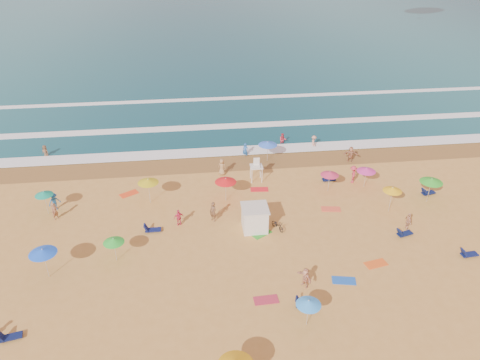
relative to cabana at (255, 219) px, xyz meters
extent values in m
plane|color=gold|center=(-1.91, -0.28, -1.00)|extent=(220.00, 220.00, 0.00)
cube|color=#0C4756|center=(-1.91, 83.72, -1.00)|extent=(220.00, 140.00, 0.18)
plane|color=olive|center=(-1.91, 12.22, -0.99)|extent=(220.00, 220.00, 0.00)
cube|color=white|center=(-1.91, 14.72, -0.90)|extent=(200.00, 2.20, 0.05)
cube|color=white|center=(-1.91, 21.72, -0.90)|extent=(200.00, 1.60, 0.05)
cube|color=white|center=(-1.91, 31.72, -0.90)|extent=(200.00, 1.20, 0.05)
cube|color=silver|center=(0.00, 0.00, 0.00)|extent=(2.00, 2.00, 2.00)
cube|color=silver|center=(0.00, 0.00, 1.06)|extent=(2.20, 2.20, 0.12)
imported|color=black|center=(1.90, -0.30, -0.60)|extent=(1.17, 1.60, 0.80)
cone|color=#E03195|center=(11.55, 5.63, 0.88)|extent=(1.81, 1.81, 0.35)
cone|color=green|center=(-11.07, -2.86, 0.88)|extent=(1.58, 1.58, 0.35)
cone|color=yellow|center=(12.25, 1.24, 1.27)|extent=(1.65, 1.65, 0.35)
cone|color=red|center=(-1.98, 4.75, 1.13)|extent=(1.95, 1.95, 0.35)
cone|color=#389CFF|center=(1.81, -10.85, 0.91)|extent=(1.60, 1.60, 0.35)
cone|color=#D32F58|center=(7.85, 5.24, 0.93)|extent=(1.72, 1.72, 0.35)
cone|color=green|center=(16.34, 2.32, 1.26)|extent=(2.03, 2.03, 0.35)
cone|color=gold|center=(-8.90, 5.15, 1.28)|extent=(1.88, 1.88, 0.35)
cone|color=#356CF1|center=(3.16, 12.22, 1.01)|extent=(2.00, 2.00, 0.35)
cone|color=#129876|center=(-17.76, 4.36, 1.11)|extent=(1.54, 1.54, 0.35)
cone|color=blue|center=(-15.77, -4.18, 1.34)|extent=(1.97, 1.97, 0.35)
cube|color=#0E1746|center=(-16.74, -9.83, -0.83)|extent=(1.39, 0.82, 0.34)
cube|color=#101851|center=(-8.45, 0.59, -0.83)|extent=(1.31, 0.58, 0.34)
cube|color=#0E1746|center=(2.13, -9.38, -0.83)|extent=(1.41, 0.94, 0.34)
cube|color=#0F194F|center=(15.97, -5.56, -0.83)|extent=(1.34, 0.66, 0.34)
cube|color=#0E1A48|center=(12.14, -2.40, -0.83)|extent=(1.40, 0.88, 0.34)
cube|color=#0E1948|center=(17.09, 3.53, -0.83)|extent=(1.39, 0.84, 0.34)
cube|color=#0F194B|center=(8.47, 7.11, -0.83)|extent=(1.31, 0.59, 0.34)
cube|color=#FF471C|center=(-10.99, 6.93, -0.98)|extent=(1.90, 1.61, 0.03)
cube|color=#B82B43|center=(-0.42, -8.38, -0.98)|extent=(1.74, 0.93, 0.03)
cube|color=red|center=(1.38, 6.28, -0.98)|extent=(1.76, 0.99, 0.03)
cube|color=blue|center=(5.48, -7.12, -0.98)|extent=(1.84, 1.19, 0.03)
cube|color=green|center=(0.48, -0.78, -0.98)|extent=(1.89, 1.64, 0.03)
cube|color=#FF5E1C|center=(8.47, -5.61, -0.98)|extent=(1.84, 1.19, 0.03)
cube|color=#F35839|center=(7.23, 2.12, -0.98)|extent=(1.81, 1.11, 0.03)
imported|color=tan|center=(8.96, 14.99, -0.46)|extent=(0.63, 1.05, 1.58)
imported|color=brown|center=(-3.36, 1.58, -0.09)|extent=(0.78, 0.78, 1.82)
imported|color=#D43546|center=(5.56, 15.94, -0.44)|extent=(0.87, 0.72, 1.62)
imported|color=#AA7F4E|center=(-1.92, 9.66, -0.13)|extent=(1.00, 0.84, 1.74)
imported|color=#2661B4|center=(0.96, 13.62, -0.39)|extent=(0.75, 0.66, 1.71)
imported|color=tan|center=(2.54, -7.29, -0.23)|extent=(1.06, 1.47, 1.53)
imported|color=#B37452|center=(11.91, 10.97, -0.15)|extent=(1.65, 0.83, 1.70)
imported|color=#CA3247|center=(10.66, 6.59, -0.11)|extent=(1.01, 1.31, 1.79)
imported|color=#2566AD|center=(-17.24, 4.99, -0.16)|extent=(1.24, 1.14, 1.67)
imported|color=#9B6547|center=(-16.88, 3.43, -0.20)|extent=(0.69, 0.67, 1.60)
imported|color=brown|center=(-20.66, 16.01, -0.47)|extent=(0.90, 0.78, 1.55)
imported|color=#E13861|center=(-6.28, 1.29, -0.25)|extent=(0.95, 0.63, 1.50)
imported|color=tan|center=(12.68, -1.61, -0.21)|extent=(0.39, 0.93, 1.59)
camera|label=1|loc=(-4.99, -31.74, 22.06)|focal=35.00mm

